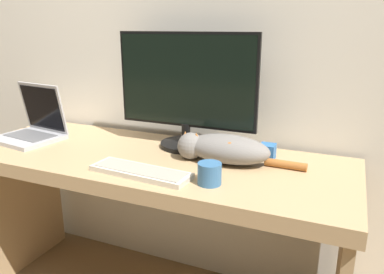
{
  "coord_description": "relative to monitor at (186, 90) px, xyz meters",
  "views": [
    {
      "loc": [
        0.77,
        -1.01,
        1.3
      ],
      "look_at": [
        0.22,
        0.28,
        0.88
      ],
      "focal_mm": 35.0,
      "sensor_mm": 36.0,
      "label": 1
    }
  ],
  "objects": [
    {
      "name": "external_keyboard",
      "position": [
        -0.02,
        -0.38,
        -0.25
      ],
      "size": [
        0.4,
        0.15,
        0.02
      ],
      "rotation": [
        0.0,
        0.0,
        -0.07
      ],
      "color": "beige",
      "rests_on": "desk"
    },
    {
      "name": "desk",
      "position": [
        -0.1,
        -0.18,
        -0.41
      ],
      "size": [
        1.72,
        0.63,
        0.77
      ],
      "color": "tan",
      "rests_on": "ground_plane"
    },
    {
      "name": "wall_back",
      "position": [
        -0.1,
        0.19,
        0.27
      ],
      "size": [
        6.4,
        0.06,
        2.6
      ],
      "color": "silver",
      "rests_on": "ground_plane"
    },
    {
      "name": "monitor",
      "position": [
        0.0,
        0.0,
        0.0
      ],
      "size": [
        0.65,
        0.24,
        0.51
      ],
      "color": "black",
      "rests_on": "desk"
    },
    {
      "name": "coffee_mug",
      "position": [
        0.25,
        -0.36,
        -0.23
      ],
      "size": [
        0.08,
        0.08,
        0.08
      ],
      "color": "teal",
      "rests_on": "desk"
    },
    {
      "name": "laptop",
      "position": [
        -0.75,
        -0.18,
        -0.21
      ],
      "size": [
        0.33,
        0.29,
        0.27
      ],
      "rotation": [
        0.0,
        0.0,
        -0.14
      ],
      "color": "#B7B7BC",
      "rests_on": "desk"
    },
    {
      "name": "small_toy",
      "position": [
        0.38,
        -0.02,
        -0.23
      ],
      "size": [
        0.06,
        0.06,
        0.06
      ],
      "color": "#2D6BB7",
      "rests_on": "desk"
    },
    {
      "name": "cat",
      "position": [
        0.22,
        -0.13,
        -0.2
      ],
      "size": [
        0.52,
        0.18,
        0.12
      ],
      "rotation": [
        0.0,
        0.0,
        -0.03
      ],
      "color": "gray",
      "rests_on": "desk"
    }
  ]
}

